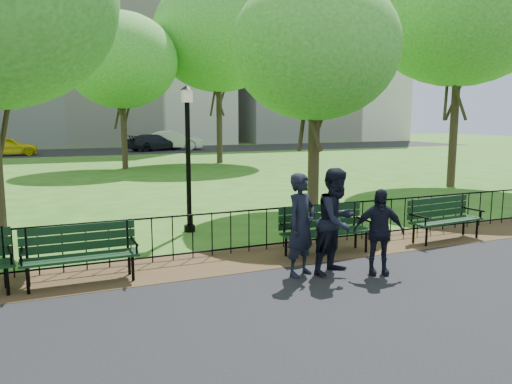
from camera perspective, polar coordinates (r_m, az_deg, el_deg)
name	(u,v)px	position (r m, az deg, el deg)	size (l,w,h in m)	color
ground	(324,277)	(8.98, 7.73, -9.55)	(120.00, 120.00, 0.00)	#315B18
asphalt_path	(477,363)	(6.51, 23.96, -17.42)	(60.00, 9.20, 0.01)	black
dirt_strip	(286,254)	(10.23, 3.40, -7.13)	(60.00, 1.60, 0.01)	#3D2C19
far_street	(102,151)	(42.63, -17.14, 4.45)	(70.00, 9.00, 0.01)	black
iron_fence	(275,226)	(10.55, 2.21, -3.92)	(24.06, 0.06, 1.00)	black
apartment_east	(308,41)	(63.79, 5.92, 16.83)	(20.00, 15.00, 24.00)	silver
park_bench_main	(314,224)	(10.04, 6.67, -3.64)	(1.90, 0.61, 1.08)	black
park_bench_left_a	(80,248)	(8.91, -19.49, -6.03)	(1.88, 0.60, 1.06)	black
park_bench_right_a	(443,214)	(12.09, 20.57, -2.36)	(1.90, 0.73, 1.05)	black
lamppost	(188,153)	(12.09, -7.77, 4.42)	(0.32, 0.32, 3.53)	black
tree_near_e	(315,48)	(15.08, 6.82, 15.98)	(4.91, 4.91, 6.84)	#2D2116
tree_mid_e	(461,5)	(21.90, 22.38, 19.16)	(7.27, 7.27, 10.14)	#2D2116
tree_far_c	(121,61)	(28.04, -15.15, 14.30)	(5.91, 5.91, 8.24)	#2D2116
tree_far_e	(218,35)	(31.00, -4.32, 17.43)	(7.82, 7.82, 10.90)	#2D2116
person_left	(301,225)	(8.75, 5.20, -3.76)	(0.66, 0.43, 1.81)	black
person_mid	(337,221)	(8.97, 9.20, -3.28)	(0.92, 0.48, 1.89)	black
person_right	(379,232)	(9.09, 13.84, -4.41)	(0.90, 0.37, 1.53)	black
taxi	(7,146)	(40.27, -26.56, 4.72)	(1.64, 4.08, 1.39)	yellow
sedan_silver	(174,140)	(43.22, -9.38, 5.86)	(1.73, 4.97, 1.64)	#B8BAC0
sedan_dark	(154,142)	(42.44, -11.56, 5.57)	(1.91, 4.69, 1.36)	black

